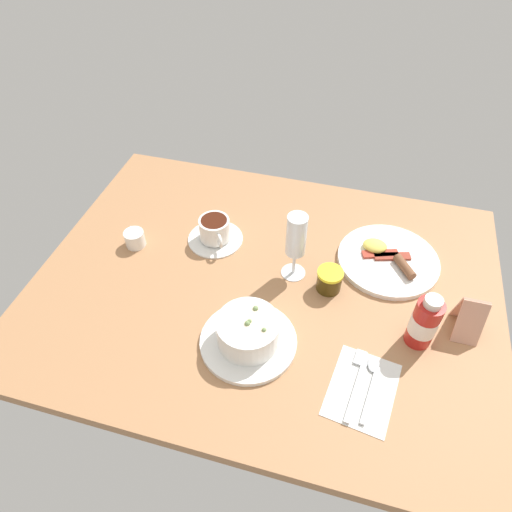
{
  "coord_description": "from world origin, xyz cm",
  "views": [
    {
      "loc": [
        16.74,
        -69.93,
        83.35
      ],
      "look_at": [
        -2.71,
        1.04,
        7.24
      ],
      "focal_mm": 32.07,
      "sensor_mm": 36.0,
      "label": 1
    }
  ],
  "objects_px": {
    "breakfast_plate": "(388,259)",
    "jam_jar": "(329,280)",
    "cutlery_setting": "(363,387)",
    "creamer_jug": "(135,238)",
    "porridge_bowl": "(248,333)",
    "wine_glass": "(296,238)",
    "coffee_cup": "(215,231)",
    "sauce_bottle_red": "(424,322)",
    "menu_card": "(470,317)"
  },
  "relations": [
    {
      "from": "porridge_bowl",
      "to": "cutlery_setting",
      "type": "distance_m",
      "value": 0.25
    },
    {
      "from": "wine_glass",
      "to": "creamer_jug",
      "type": "bearing_deg",
      "value": -178.52
    },
    {
      "from": "coffee_cup",
      "to": "creamer_jug",
      "type": "relative_size",
      "value": 2.49
    },
    {
      "from": "wine_glass",
      "to": "cutlery_setting",
      "type": "bearing_deg",
      "value": -53.15
    },
    {
      "from": "coffee_cup",
      "to": "breakfast_plate",
      "type": "bearing_deg",
      "value": 5.0
    },
    {
      "from": "coffee_cup",
      "to": "menu_card",
      "type": "height_order",
      "value": "menu_card"
    },
    {
      "from": "porridge_bowl",
      "to": "sauce_bottle_red",
      "type": "distance_m",
      "value": 0.36
    },
    {
      "from": "cutlery_setting",
      "to": "breakfast_plate",
      "type": "relative_size",
      "value": 0.74
    },
    {
      "from": "cutlery_setting",
      "to": "wine_glass",
      "type": "height_order",
      "value": "wine_glass"
    },
    {
      "from": "porridge_bowl",
      "to": "jam_jar",
      "type": "relative_size",
      "value": 3.39
    },
    {
      "from": "coffee_cup",
      "to": "sauce_bottle_red",
      "type": "distance_m",
      "value": 0.55
    },
    {
      "from": "creamer_jug",
      "to": "wine_glass",
      "type": "bearing_deg",
      "value": 1.48
    },
    {
      "from": "coffee_cup",
      "to": "menu_card",
      "type": "bearing_deg",
      "value": -11.82
    },
    {
      "from": "jam_jar",
      "to": "menu_card",
      "type": "xyz_separation_m",
      "value": [
        0.3,
        -0.04,
        0.02
      ]
    },
    {
      "from": "creamer_jug",
      "to": "breakfast_plate",
      "type": "bearing_deg",
      "value": 9.78
    },
    {
      "from": "wine_glass",
      "to": "jam_jar",
      "type": "distance_m",
      "value": 0.13
    },
    {
      "from": "porridge_bowl",
      "to": "breakfast_plate",
      "type": "height_order",
      "value": "porridge_bowl"
    },
    {
      "from": "creamer_jug",
      "to": "breakfast_plate",
      "type": "distance_m",
      "value": 0.64
    },
    {
      "from": "jam_jar",
      "to": "cutlery_setting",
      "type": "bearing_deg",
      "value": -65.7
    },
    {
      "from": "sauce_bottle_red",
      "to": "breakfast_plate",
      "type": "distance_m",
      "value": 0.24
    },
    {
      "from": "wine_glass",
      "to": "menu_card",
      "type": "height_order",
      "value": "wine_glass"
    },
    {
      "from": "breakfast_plate",
      "to": "jam_jar",
      "type": "bearing_deg",
      "value": -136.07
    },
    {
      "from": "breakfast_plate",
      "to": "wine_glass",
      "type": "bearing_deg",
      "value": -155.78
    },
    {
      "from": "wine_glass",
      "to": "menu_card",
      "type": "distance_m",
      "value": 0.4
    },
    {
      "from": "cutlery_setting",
      "to": "creamer_jug",
      "type": "xyz_separation_m",
      "value": [
        -0.61,
        0.25,
        0.02
      ]
    },
    {
      "from": "jam_jar",
      "to": "sauce_bottle_red",
      "type": "xyz_separation_m",
      "value": [
        0.21,
        -0.09,
        0.03
      ]
    },
    {
      "from": "menu_card",
      "to": "porridge_bowl",
      "type": "bearing_deg",
      "value": -160.75
    },
    {
      "from": "breakfast_plate",
      "to": "porridge_bowl",
      "type": "bearing_deg",
      "value": -129.91
    },
    {
      "from": "creamer_jug",
      "to": "menu_card",
      "type": "height_order",
      "value": "menu_card"
    },
    {
      "from": "porridge_bowl",
      "to": "breakfast_plate",
      "type": "bearing_deg",
      "value": 50.09
    },
    {
      "from": "porridge_bowl",
      "to": "jam_jar",
      "type": "height_order",
      "value": "porridge_bowl"
    },
    {
      "from": "porridge_bowl",
      "to": "creamer_jug",
      "type": "bearing_deg",
      "value": 149.75
    },
    {
      "from": "wine_glass",
      "to": "porridge_bowl",
      "type": "bearing_deg",
      "value": -102.66
    },
    {
      "from": "sauce_bottle_red",
      "to": "breakfast_plate",
      "type": "xyz_separation_m",
      "value": [
        -0.08,
        0.22,
        -0.05
      ]
    },
    {
      "from": "wine_glass",
      "to": "jam_jar",
      "type": "bearing_deg",
      "value": -15.9
    },
    {
      "from": "cutlery_setting",
      "to": "wine_glass",
      "type": "bearing_deg",
      "value": 126.85
    },
    {
      "from": "cutlery_setting",
      "to": "creamer_jug",
      "type": "distance_m",
      "value": 0.66
    },
    {
      "from": "cutlery_setting",
      "to": "menu_card",
      "type": "xyz_separation_m",
      "value": [
        0.2,
        0.2,
        0.05
      ]
    },
    {
      "from": "sauce_bottle_red",
      "to": "coffee_cup",
      "type": "bearing_deg",
      "value": 160.89
    },
    {
      "from": "coffee_cup",
      "to": "wine_glass",
      "type": "bearing_deg",
      "value": -15.2
    },
    {
      "from": "creamer_jug",
      "to": "breakfast_plate",
      "type": "xyz_separation_m",
      "value": [
        0.63,
        0.11,
        -0.01
      ]
    },
    {
      "from": "cutlery_setting",
      "to": "coffee_cup",
      "type": "relative_size",
      "value": 1.29
    },
    {
      "from": "wine_glass",
      "to": "breakfast_plate",
      "type": "distance_m",
      "value": 0.26
    },
    {
      "from": "porridge_bowl",
      "to": "coffee_cup",
      "type": "distance_m",
      "value": 0.33
    },
    {
      "from": "coffee_cup",
      "to": "jam_jar",
      "type": "height_order",
      "value": "coffee_cup"
    },
    {
      "from": "breakfast_plate",
      "to": "sauce_bottle_red",
      "type": "bearing_deg",
      "value": -70.22
    },
    {
      "from": "coffee_cup",
      "to": "menu_card",
      "type": "xyz_separation_m",
      "value": [
        0.61,
        -0.13,
        0.02
      ]
    },
    {
      "from": "coffee_cup",
      "to": "sauce_bottle_red",
      "type": "xyz_separation_m",
      "value": [
        0.52,
        -0.18,
        0.03
      ]
    },
    {
      "from": "coffee_cup",
      "to": "breakfast_plate",
      "type": "relative_size",
      "value": 0.58
    },
    {
      "from": "cutlery_setting",
      "to": "breakfast_plate",
      "type": "bearing_deg",
      "value": 86.59
    }
  ]
}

